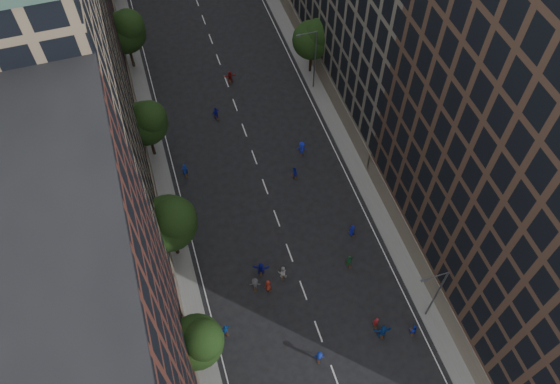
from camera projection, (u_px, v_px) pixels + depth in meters
The scene contains 29 objects.
ground at pixel (245, 133), 66.96m from camera, with size 240.00×240.00×0.00m, color black.
sidewalk_left at pixel (138, 111), 68.94m from camera, with size 4.00×105.00×0.15m, color slate.
sidewalk_right at pixel (317, 72), 73.09m from camera, with size 4.00×105.00×0.15m, color slate.
bldg_left_a at pixel (70, 367), 35.49m from camera, with size 14.00×22.00×30.00m, color #53281F.
bldg_left_b at pixel (38, 94), 47.03m from camera, with size 14.00×26.00×34.00m, color #8D775C.
bldg_right_a at pixel (558, 156), 41.80m from camera, with size 14.00×30.00×36.00m, color #493427.
tree_left_1 at pixel (198, 341), 46.16m from camera, with size 4.80×4.80×8.21m.
tree_left_2 at pixel (170, 222), 52.08m from camera, with size 5.60×5.60×9.45m.
tree_left_3 at pixel (147, 122), 60.22m from camera, with size 5.00×5.00×8.58m.
tree_left_4 at pixel (126, 30), 68.77m from camera, with size 5.40×5.40×9.08m.
tree_right_a at pixel (314, 38), 68.63m from camera, with size 5.00×5.00×8.39m.
streetlamp_near at pixel (436, 292), 49.15m from camera, with size 2.64×0.22×9.06m.
streetlamp_far at pixel (313, 57), 67.27m from camera, with size 2.64×0.22×9.06m.
skater_2 at pixel (413, 329), 51.74m from camera, with size 0.74×0.58×1.53m, color #1629B6.
skater_3 at pixel (319, 357), 50.22m from camera, with size 0.99×0.57×1.53m, color navy.
skater_4 at pixel (226, 330), 51.63m from camera, with size 0.99×0.41×1.70m, color #13479C.
skater_5 at pixel (383, 331), 51.40m from camera, with size 1.80×0.57×1.94m, color #123E92.
skater_6 at pixel (268, 285), 54.33m from camera, with size 0.77×0.50×1.58m, color maroon.
skater_7 at pixel (376, 322), 52.12m from camera, with size 0.58×0.38×1.59m, color #A61B1F.
skater_8 at pixel (282, 272), 55.00m from camera, with size 0.91×0.71×1.87m, color #BCBCB7.
skater_9 at pixel (255, 284), 54.34m from camera, with size 1.11×0.64×1.72m, color #454449.
skater_10 at pixel (349, 261), 55.80m from camera, with size 1.02×0.42×1.74m, color #1F6837.
skater_11 at pixel (261, 269), 55.28m from camera, with size 1.66×0.53×1.79m, color #121698.
skater_12 at pixel (352, 230), 58.02m from camera, with size 0.77×0.50×1.58m, color #131A9E.
skater_13 at pixel (185, 170), 62.45m from camera, with size 0.70×0.46×1.93m, color #1430A4.
skater_14 at pixel (294, 173), 62.43m from camera, with size 0.80×0.62×1.64m, color #121B97.
skater_15 at pixel (302, 148), 64.34m from camera, with size 1.21×0.70×1.87m, color #1623B9.
skater_16 at pixel (216, 113), 67.61m from camera, with size 1.08×0.45×1.84m, color #13149A.
skater_17 at pixel (230, 77), 71.44m from camera, with size 1.55×0.49×1.67m, color maroon.
Camera 1 is at (-9.29, -3.70, 50.58)m, focal length 35.00 mm.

